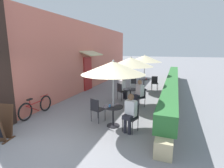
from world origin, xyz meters
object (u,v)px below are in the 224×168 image
object	(u,v)px
coffee_cup_far	(146,79)
bicycle_leaning	(36,107)
seated_patron_mid_left	(139,92)
cafe_chair_far_right	(155,82)
patio_umbrella_mid	(131,62)
seated_patron_mid_right	(123,87)
cafe_chair_near_left	(132,115)
cafe_chair_mid_left	(141,96)
patio_umbrella_far	(145,59)
cafe_chair_near_right	(97,108)
patio_table_far	(144,83)
menu_board	(0,124)
cafe_chair_far_left	(133,82)
seated_patron_near_left	(130,111)
patio_umbrella_near	(113,68)
patio_table_mid	(130,94)
patio_table_near	(113,113)
coffee_cup_near	(110,106)
cafe_chair_mid_right	(121,90)

from	to	relation	value
coffee_cup_far	bicycle_leaning	xyz separation A→B (m)	(-3.38, -5.86, -0.39)
seated_patron_mid_left	cafe_chair_far_right	world-z (taller)	seated_patron_mid_left
patio_umbrella_mid	seated_patron_mid_right	distance (m)	1.49
seated_patron_mid_left	bicycle_leaning	distance (m)	4.35
cafe_chair_near_left	bicycle_leaning	distance (m)	3.88
cafe_chair_mid_left	patio_umbrella_far	world-z (taller)	patio_umbrella_far
cafe_chair_far_right	cafe_chair_near_right	bearing A→B (deg)	63.85
patio_table_far	menu_board	bearing A→B (deg)	-109.65
patio_umbrella_mid	cafe_chair_far_right	distance (m)	3.69
patio_umbrella_far	cafe_chair_far_right	xyz separation A→B (m)	(0.65, 0.23, -1.49)
patio_umbrella_mid	cafe_chair_far_right	size ratio (longest dim) A/B	2.60
bicycle_leaning	cafe_chair_mid_left	bearing A→B (deg)	32.96
patio_table_far	cafe_chair_far_left	bearing A→B (deg)	-160.40
seated_patron_mid_left	seated_patron_mid_right	bearing A→B (deg)	-2.96
seated_patron_near_left	seated_patron_mid_right	xyz separation A→B (m)	(-1.25, 3.41, 0.00)
patio_umbrella_near	bicycle_leaning	world-z (taller)	patio_umbrella_near
patio_umbrella_mid	menu_board	xyz separation A→B (m)	(-2.66, -4.73, -1.52)
patio_table_mid	patio_umbrella_far	xyz separation A→B (m)	(0.12, 3.06, 1.53)
patio_table_near	bicycle_leaning	distance (m)	3.21
patio_table_mid	cafe_chair_mid_left	distance (m)	0.69
patio_umbrella_near	seated_patron_mid_left	world-z (taller)	patio_umbrella_near
cafe_chair_far_left	patio_umbrella_near	bearing A→B (deg)	-96.84
seated_patron_mid_left	patio_table_mid	bearing A→B (deg)	-2.96
patio_umbrella_near	coffee_cup_far	xyz separation A→B (m)	(0.18, 5.72, -1.26)
patio_table_far	bicycle_leaning	world-z (taller)	bicycle_leaning
coffee_cup_near	seated_patron_mid_left	distance (m)	2.40
patio_table_near	coffee_cup_far	distance (m)	5.73
patio_umbrella_far	seated_patron_mid_left	bearing A→B (deg)	-83.74
cafe_chair_near_right	coffee_cup_far	bearing A→B (deg)	98.23
seated_patron_mid_left	cafe_chair_far_right	size ratio (longest dim) A/B	1.44
bicycle_leaning	cafe_chair_near_left	bearing A→B (deg)	-0.89
patio_table_mid	cafe_chair_mid_right	size ratio (longest dim) A/B	0.81
patio_table_near	cafe_chair_far_right	world-z (taller)	cafe_chair_far_right
seated_patron_mid_left	coffee_cup_far	distance (m)	3.46
seated_patron_near_left	seated_patron_mid_right	distance (m)	3.63
patio_table_near	seated_patron_near_left	xyz separation A→B (m)	(0.64, -0.23, 0.21)
cafe_chair_far_left	cafe_chair_mid_left	bearing A→B (deg)	-84.18
coffee_cup_near	patio_umbrella_far	distance (m)	6.00
cafe_chair_near_right	seated_patron_near_left	bearing A→B (deg)	1.72
seated_patron_mid_right	coffee_cup_far	xyz separation A→B (m)	(0.78, 2.54, 0.06)
coffee_cup_far	menu_board	world-z (taller)	menu_board
seated_patron_mid_left	seated_patron_mid_right	world-z (taller)	same
cafe_chair_mid_right	coffee_cup_far	bearing A→B (deg)	111.07
patio_umbrella_mid	patio_umbrella_far	world-z (taller)	same
seated_patron_mid_left	cafe_chair_far_left	xyz separation A→B (m)	(-1.03, 3.29, -0.17)
patio_table_mid	cafe_chair_mid_left	xyz separation A→B (m)	(0.58, -0.37, 0.04)
cafe_chair_far_left	bicycle_leaning	world-z (taller)	cafe_chair_far_left
cafe_chair_near_right	seated_patron_mid_right	world-z (taller)	seated_patron_mid_right
cafe_chair_far_left	menu_board	xyz separation A→B (m)	(-2.13, -7.55, -0.02)
cafe_chair_near_left	cafe_chair_near_right	xyz separation A→B (m)	(-1.35, 0.25, 0.00)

